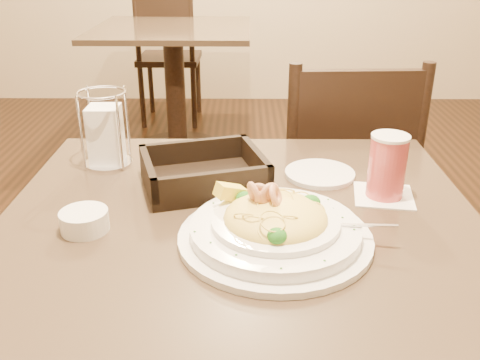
{
  "coord_description": "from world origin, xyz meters",
  "views": [
    {
      "loc": [
        0.01,
        -0.85,
        1.24
      ],
      "look_at": [
        0.0,
        0.02,
        0.84
      ],
      "focal_mm": 40.0,
      "sensor_mm": 36.0,
      "label": 1
    }
  ],
  "objects_px": {
    "dining_chair_far": "(168,53)",
    "napkin_caddy": "(106,133)",
    "bread_basket": "(204,175)",
    "dining_chair_near": "(340,188)",
    "drink_glass": "(387,167)",
    "butter_ramekin": "(84,221)",
    "pasta_bowl": "(275,226)",
    "side_plate": "(320,174)",
    "background_table": "(174,68)",
    "main_table": "(240,330)"
  },
  "relations": [
    {
      "from": "dining_chair_far",
      "to": "napkin_caddy",
      "type": "relative_size",
      "value": 5.4
    },
    {
      "from": "dining_chair_far",
      "to": "bread_basket",
      "type": "xyz_separation_m",
      "value": [
        0.44,
        -2.72,
        0.29
      ]
    },
    {
      "from": "dining_chair_near",
      "to": "napkin_caddy",
      "type": "height_order",
      "value": "napkin_caddy"
    },
    {
      "from": "dining_chair_far",
      "to": "drink_glass",
      "type": "distance_m",
      "value": 2.91
    },
    {
      "from": "dining_chair_near",
      "to": "butter_ramekin",
      "type": "distance_m",
      "value": 0.98
    },
    {
      "from": "pasta_bowl",
      "to": "bread_basket",
      "type": "distance_m",
      "value": 0.26
    },
    {
      "from": "drink_glass",
      "to": "bread_basket",
      "type": "distance_m",
      "value": 0.37
    },
    {
      "from": "dining_chair_near",
      "to": "pasta_bowl",
      "type": "bearing_deg",
      "value": 68.8
    },
    {
      "from": "drink_glass",
      "to": "side_plate",
      "type": "height_order",
      "value": "drink_glass"
    },
    {
      "from": "background_table",
      "to": "dining_chair_far",
      "type": "distance_m",
      "value": 0.57
    },
    {
      "from": "dining_chair_near",
      "to": "dining_chair_far",
      "type": "bearing_deg",
      "value": -71.48
    },
    {
      "from": "background_table",
      "to": "bread_basket",
      "type": "distance_m",
      "value": 2.2
    },
    {
      "from": "background_table",
      "to": "drink_glass",
      "type": "distance_m",
      "value": 2.34
    },
    {
      "from": "dining_chair_far",
      "to": "drink_glass",
      "type": "height_order",
      "value": "dining_chair_far"
    },
    {
      "from": "main_table",
      "to": "side_plate",
      "type": "height_order",
      "value": "side_plate"
    },
    {
      "from": "napkin_caddy",
      "to": "background_table",
      "type": "bearing_deg",
      "value": 93.01
    },
    {
      "from": "bread_basket",
      "to": "butter_ramekin",
      "type": "relative_size",
      "value": 3.38
    },
    {
      "from": "dining_chair_near",
      "to": "napkin_caddy",
      "type": "bearing_deg",
      "value": 31.87
    },
    {
      "from": "dining_chair_far",
      "to": "butter_ramekin",
      "type": "distance_m",
      "value": 2.94
    },
    {
      "from": "dining_chair_far",
      "to": "side_plate",
      "type": "height_order",
      "value": "dining_chair_far"
    },
    {
      "from": "main_table",
      "to": "drink_glass",
      "type": "bearing_deg",
      "value": 22.35
    },
    {
      "from": "pasta_bowl",
      "to": "drink_glass",
      "type": "relative_size",
      "value": 2.81
    },
    {
      "from": "background_table",
      "to": "side_plate",
      "type": "bearing_deg",
      "value": -74.53
    },
    {
      "from": "drink_glass",
      "to": "bread_basket",
      "type": "relative_size",
      "value": 0.46
    },
    {
      "from": "butter_ramekin",
      "to": "bread_basket",
      "type": "bearing_deg",
      "value": 44.19
    },
    {
      "from": "dining_chair_far",
      "to": "napkin_caddy",
      "type": "bearing_deg",
      "value": 95.34
    },
    {
      "from": "butter_ramekin",
      "to": "main_table",
      "type": "bearing_deg",
      "value": 4.49
    },
    {
      "from": "background_table",
      "to": "bread_basket",
      "type": "xyz_separation_m",
      "value": [
        0.33,
        -2.16,
        0.26
      ]
    },
    {
      "from": "background_table",
      "to": "bread_basket",
      "type": "height_order",
      "value": "bread_basket"
    },
    {
      "from": "background_table",
      "to": "butter_ramekin",
      "type": "distance_m",
      "value": 2.37
    },
    {
      "from": "bread_basket",
      "to": "butter_ramekin",
      "type": "height_order",
      "value": "bread_basket"
    },
    {
      "from": "dining_chair_far",
      "to": "drink_glass",
      "type": "xyz_separation_m",
      "value": [
        0.81,
        -2.77,
        0.33
      ]
    },
    {
      "from": "dining_chair_near",
      "to": "napkin_caddy",
      "type": "distance_m",
      "value": 0.83
    },
    {
      "from": "dining_chair_far",
      "to": "main_table",
      "type": "bearing_deg",
      "value": 100.79
    },
    {
      "from": "main_table",
      "to": "pasta_bowl",
      "type": "height_order",
      "value": "pasta_bowl"
    },
    {
      "from": "pasta_bowl",
      "to": "side_plate",
      "type": "bearing_deg",
      "value": 67.74
    },
    {
      "from": "dining_chair_far",
      "to": "drink_glass",
      "type": "bearing_deg",
      "value": 106.84
    },
    {
      "from": "background_table",
      "to": "pasta_bowl",
      "type": "relative_size",
      "value": 2.46
    },
    {
      "from": "dining_chair_far",
      "to": "background_table",
      "type": "bearing_deg",
      "value": 101.67
    },
    {
      "from": "main_table",
      "to": "background_table",
      "type": "relative_size",
      "value": 0.99
    },
    {
      "from": "pasta_bowl",
      "to": "bread_basket",
      "type": "xyz_separation_m",
      "value": [
        -0.14,
        0.23,
        -0.01
      ]
    },
    {
      "from": "dining_chair_near",
      "to": "dining_chair_far",
      "type": "xyz_separation_m",
      "value": [
        -0.84,
        2.18,
        0.0
      ]
    },
    {
      "from": "pasta_bowl",
      "to": "napkin_caddy",
      "type": "xyz_separation_m",
      "value": [
        -0.36,
        0.34,
        0.04
      ]
    },
    {
      "from": "background_table",
      "to": "dining_chair_far",
      "type": "xyz_separation_m",
      "value": [
        -0.11,
        0.56,
        -0.02
      ]
    },
    {
      "from": "drink_glass",
      "to": "dining_chair_far",
      "type": "bearing_deg",
      "value": 106.28
    },
    {
      "from": "dining_chair_far",
      "to": "pasta_bowl",
      "type": "xyz_separation_m",
      "value": [
        0.58,
        -2.95,
        0.29
      ]
    },
    {
      "from": "pasta_bowl",
      "to": "butter_ramekin",
      "type": "xyz_separation_m",
      "value": [
        -0.33,
        0.03,
        -0.01
      ]
    },
    {
      "from": "drink_glass",
      "to": "napkin_caddy",
      "type": "distance_m",
      "value": 0.61
    },
    {
      "from": "dining_chair_far",
      "to": "side_plate",
      "type": "distance_m",
      "value": 2.77
    },
    {
      "from": "side_plate",
      "to": "butter_ramekin",
      "type": "bearing_deg",
      "value": -151.66
    }
  ]
}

